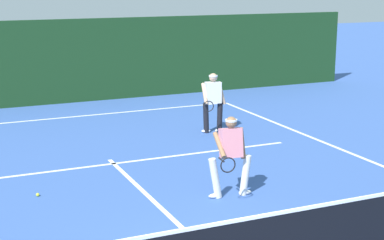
% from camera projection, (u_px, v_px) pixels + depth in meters
% --- Properties ---
extents(court_line_baseline_far, '(10.95, 0.10, 0.01)m').
position_uv_depth(court_line_baseline_far, '(65.00, 118.00, 18.32)').
color(court_line_baseline_far, white).
rests_on(court_line_baseline_far, ground_plane).
extents(court_line_service, '(8.93, 0.10, 0.01)m').
position_uv_depth(court_line_service, '(114.00, 164.00, 13.77)').
color(court_line_service, white).
rests_on(court_line_service, ground_plane).
extents(court_line_centre, '(0.10, 6.40, 0.01)m').
position_uv_depth(court_line_centre, '(159.00, 206.00, 11.22)').
color(court_line_centre, white).
rests_on(court_line_centre, ground_plane).
extents(player_near, '(0.93, 0.89, 1.59)m').
position_uv_depth(player_near, '(231.00, 153.00, 11.50)').
color(player_near, silver).
rests_on(player_near, ground_plane).
extents(player_far, '(0.90, 0.85, 1.63)m').
position_uv_depth(player_far, '(213.00, 100.00, 16.37)').
color(player_far, black).
rests_on(player_far, ground_plane).
extents(tennis_ball, '(0.07, 0.07, 0.07)m').
position_uv_depth(tennis_ball, '(38.00, 195.00, 11.70)').
color(tennis_ball, '#D1E033').
rests_on(tennis_ball, ground_plane).
extents(back_fence_windscreen, '(23.16, 0.12, 2.81)m').
position_uv_depth(back_fence_windscreen, '(48.00, 63.00, 19.96)').
color(back_fence_windscreen, '#183A1B').
rests_on(back_fence_windscreen, ground_plane).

